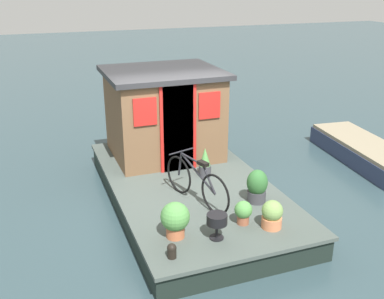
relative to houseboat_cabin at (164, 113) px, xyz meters
The scene contains 12 objects.
ground_plane 2.01m from the houseboat_cabin, behind, with size 60.00×60.00×0.00m, color #2D4247.
houseboat_deck 1.87m from the houseboat_cabin, behind, with size 5.20×2.79×0.43m.
houseboat_cabin is the anchor object (origin of this frame).
bicycle 2.39m from the houseboat_cabin, behind, with size 1.57×0.63×0.81m.
potted_plant_succulent 3.32m from the houseboat_cabin, behind, with size 0.27×0.27×0.38m.
potted_plant_sage 1.56m from the houseboat_cabin, 164.62° to the right, with size 0.23×0.23×0.57m.
potted_plant_ivy 3.40m from the houseboat_cabin, 165.56° to the left, with size 0.43×0.43×0.55m.
potted_plant_basil 3.61m from the houseboat_cabin, behind, with size 0.32×0.32×0.44m.
potted_plant_rosemary 2.84m from the houseboat_cabin, 163.24° to the right, with size 0.35×0.35×0.57m.
charcoal_grill 3.55m from the houseboat_cabin, behind, with size 0.30×0.30×0.39m.
mooring_bollard 3.94m from the houseboat_cabin, 164.32° to the left, with size 0.13×0.13×0.21m.
dinghy_boat 4.73m from the houseboat_cabin, 102.13° to the right, with size 3.17×1.37×0.47m.
Camera 1 is at (-7.16, 2.59, 3.97)m, focal length 42.12 mm.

